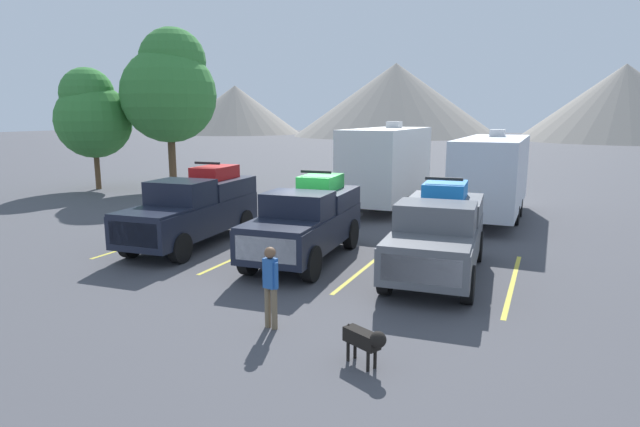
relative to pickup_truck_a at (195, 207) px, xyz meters
The scene contains 15 objects.
ground_plane 4.37m from the pickup_truck_a, ahead, with size 240.00×240.00×0.00m, color #47474C.
pickup_truck_a is the anchor object (origin of this frame).
pickup_truck_b 4.22m from the pickup_truck_a, ahead, with size 2.41×5.48×2.58m.
pickup_truck_c 8.12m from the pickup_truck_a, ahead, with size 2.53×5.63×2.55m.
lot_stripe_a 2.10m from the pickup_truck_a, behind, with size 0.12×5.50×0.01m, color gold.
lot_stripe_b 2.55m from the pickup_truck_a, ahead, with size 0.12×5.50×0.01m, color gold.
lot_stripe_c 6.28m from the pickup_truck_a, ahead, with size 0.12×5.50×0.01m, color gold.
lot_stripe_d 10.16m from the pickup_truck_a, ahead, with size 0.12×5.50×0.01m, color gold.
camper_trailer_a 9.90m from the pickup_truck_a, 66.77° to the left, with size 2.53×8.05×3.96m.
camper_trailer_b 12.05m from the pickup_truck_a, 44.57° to the left, with size 2.43×8.96×3.65m.
person_a 7.82m from the pickup_truck_a, 42.18° to the right, with size 0.37×0.24×1.70m.
dog 10.14m from the pickup_truck_a, 36.79° to the right, with size 0.92×0.58×0.73m.
tree_a 14.65m from the pickup_truck_a, 132.03° to the left, with size 5.34×5.34×9.10m.
tree_b 16.09m from the pickup_truck_a, 147.82° to the left, with size 4.23×4.23×6.90m.
mountain_ridge 88.66m from the pickup_truck_a, 89.64° to the left, with size 136.33×41.26×15.63m.
Camera 1 is at (6.57, -14.17, 4.27)m, focal length 29.38 mm.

